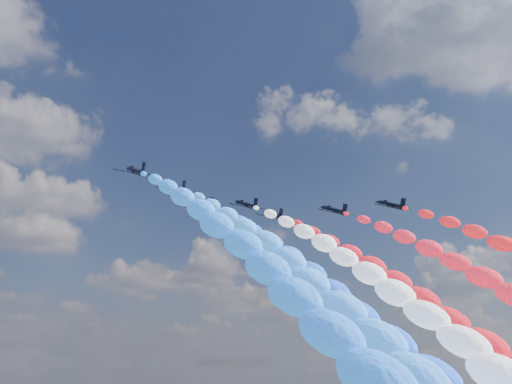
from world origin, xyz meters
TOP-DOWN VIEW (x-y plane):
  - jet_0 at (-34.12, -5.05)m, footprint 9.83×13.16m
  - trail_0 at (-34.12, -56.01)m, footprint 6.47×98.26m
  - jet_1 at (-21.08, 3.66)m, footprint 10.27×13.47m
  - trail_1 at (-21.08, -47.29)m, footprint 6.47×98.26m
  - jet_2 at (-9.31, 14.36)m, footprint 9.59×12.98m
  - trail_2 at (-9.31, -36.59)m, footprint 6.47×98.26m
  - jet_3 at (0.40, 9.72)m, footprint 10.08×13.34m
  - trail_3 at (0.40, -41.23)m, footprint 6.47×98.26m
  - jet_4 at (-0.56, 25.85)m, footprint 9.94×13.24m
  - trail_4 at (-0.56, -25.10)m, footprint 6.47×98.26m
  - jet_5 at (12.16, 16.15)m, footprint 10.20×13.42m
  - trail_5 at (12.16, -34.80)m, footprint 6.47×98.26m
  - jet_6 at (23.70, 3.82)m, footprint 9.93×13.23m
  - trail_6 at (23.70, -47.13)m, footprint 6.47×98.26m
  - jet_7 at (32.95, -8.15)m, footprint 9.59×12.99m

SIDE VIEW (x-z plane):
  - trail_0 at x=-34.12m, z-range 40.80..100.38m
  - trail_1 at x=-21.08m, z-range 40.80..100.38m
  - trail_2 at x=-9.31m, z-range 40.80..100.38m
  - trail_3 at x=0.40m, z-range 40.80..100.38m
  - trail_4 at x=-0.56m, z-range 40.80..100.38m
  - trail_5 at x=12.16m, z-range 40.80..100.38m
  - trail_6 at x=23.70m, z-range 40.80..100.38m
  - jet_0 at x=-34.12m, z-range 95.49..102.56m
  - jet_1 at x=-21.08m, z-range 95.49..102.56m
  - jet_2 at x=-9.31m, z-range 95.49..102.56m
  - jet_3 at x=0.40m, z-range 95.49..102.56m
  - jet_4 at x=-0.56m, z-range 95.49..102.56m
  - jet_5 at x=12.16m, z-range 95.49..102.56m
  - jet_6 at x=23.70m, z-range 95.49..102.56m
  - jet_7 at x=32.95m, z-range 95.49..102.56m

